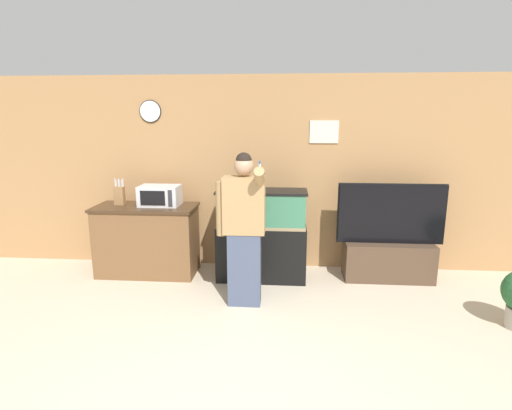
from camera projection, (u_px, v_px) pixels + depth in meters
The scene contains 7 objects.
wall_back_paneled at pixel (260, 174), 5.43m from camera, with size 10.00×0.08×2.60m.
counter_island at pixel (147, 240), 5.29m from camera, with size 1.32×0.62×0.92m.
microwave at pixel (160, 196), 5.19m from camera, with size 0.51×0.34×0.26m.
knife_block at pixel (119, 195), 5.23m from camera, with size 0.13×0.08×0.35m.
aquarium_on_stand at pixel (262, 235), 5.08m from camera, with size 1.13×0.44×1.17m.
tv_on_stand at pixel (389, 251), 5.11m from camera, with size 1.34×0.40×1.25m.
person_standing at pixel (243, 228), 4.31m from camera, with size 0.53×0.40×1.70m.
Camera 1 is at (0.36, -2.38, 2.06)m, focal length 28.00 mm.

